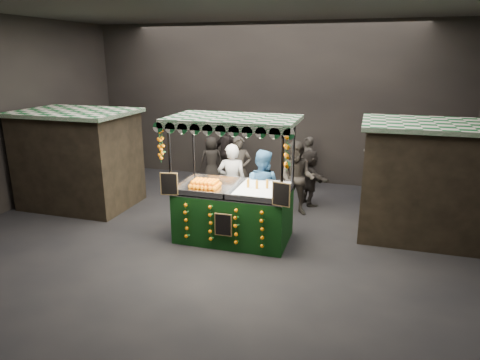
% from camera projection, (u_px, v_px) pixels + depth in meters
% --- Properties ---
extents(ground, '(12.00, 12.00, 0.00)m').
position_uv_depth(ground, '(221.00, 237.00, 9.73)').
color(ground, black).
rests_on(ground, ground).
extents(market_hall, '(12.10, 10.10, 5.05)m').
position_uv_depth(market_hall, '(219.00, 86.00, 8.77)').
color(market_hall, black).
rests_on(market_hall, ground).
extents(neighbour_stall_left, '(3.00, 2.20, 2.60)m').
position_uv_depth(neighbour_stall_left, '(79.00, 158.00, 11.50)').
color(neighbour_stall_left, black).
rests_on(neighbour_stall_left, ground).
extents(neighbour_stall_right, '(3.00, 2.20, 2.60)m').
position_uv_depth(neighbour_stall_right, '(427.00, 180.00, 9.51)').
color(neighbour_stall_right, black).
rests_on(neighbour_stall_right, ground).
extents(juice_stall, '(2.85, 1.67, 2.76)m').
position_uv_depth(juice_stall, '(234.00, 203.00, 9.36)').
color(juice_stall, black).
rests_on(juice_stall, ground).
extents(vendor_grey, '(0.79, 0.60, 1.95)m').
position_uv_depth(vendor_grey, '(232.00, 183.00, 10.47)').
color(vendor_grey, gray).
rests_on(vendor_grey, ground).
extents(vendor_blue, '(1.02, 0.84, 1.90)m').
position_uv_depth(vendor_blue, '(262.00, 189.00, 10.06)').
color(vendor_blue, '#2A5788').
rests_on(vendor_blue, ground).
extents(shopper_0, '(0.79, 0.64, 1.87)m').
position_uv_depth(shopper_0, '(239.00, 170.00, 11.82)').
color(shopper_0, '#2D2824').
rests_on(shopper_0, ground).
extents(shopper_1, '(1.01, 0.82, 1.92)m').
position_uv_depth(shopper_1, '(297.00, 178.00, 10.89)').
color(shopper_1, '#2E2925').
rests_on(shopper_1, ground).
extents(shopper_2, '(1.18, 0.92, 1.87)m').
position_uv_depth(shopper_2, '(227.00, 153.00, 13.86)').
color(shopper_2, '#2E2625').
rests_on(shopper_2, ground).
extents(shopper_3, '(1.00, 1.25, 1.69)m').
position_uv_depth(shopper_3, '(373.00, 172.00, 11.88)').
color(shopper_3, '#2E2A25').
rests_on(shopper_3, ground).
extents(shopper_4, '(0.88, 0.78, 1.52)m').
position_uv_depth(shopper_4, '(211.00, 160.00, 13.62)').
color(shopper_4, black).
rests_on(shopper_4, ground).
extents(shopper_5, '(1.19, 1.45, 1.56)m').
position_uv_depth(shopper_5, '(310.00, 177.00, 11.64)').
color(shopper_5, black).
rests_on(shopper_5, ground).
extents(shopper_6, '(0.65, 0.70, 1.61)m').
position_uv_depth(shopper_6, '(307.00, 163.00, 13.12)').
color(shopper_6, '#2B2723').
rests_on(shopper_6, ground).
extents(shopper_7, '(0.94, 0.88, 1.54)m').
position_uv_depth(shopper_7, '(234.00, 160.00, 13.64)').
color(shopper_7, '#292321').
rests_on(shopper_7, ground).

